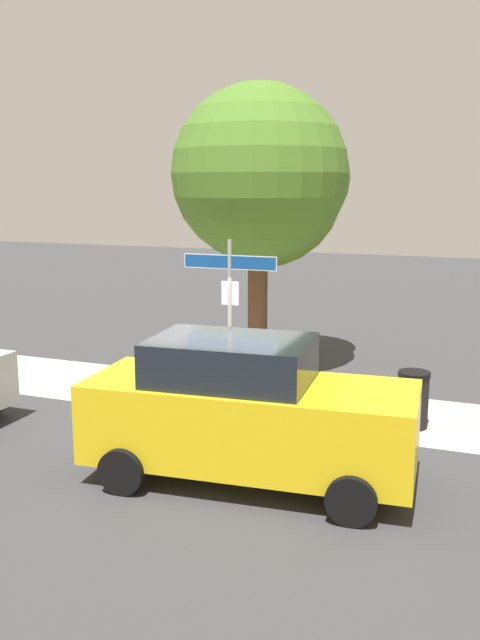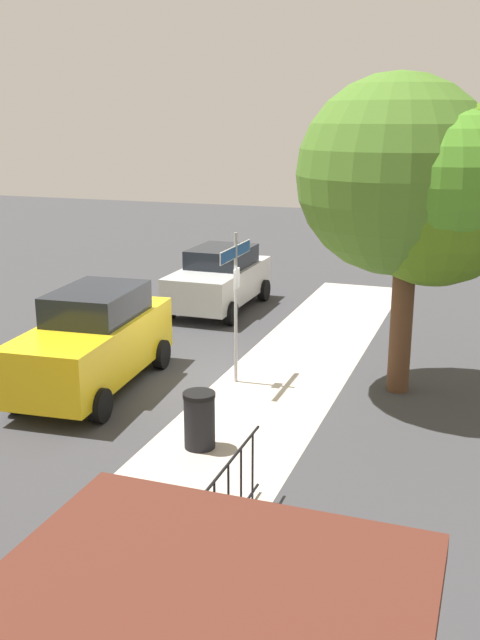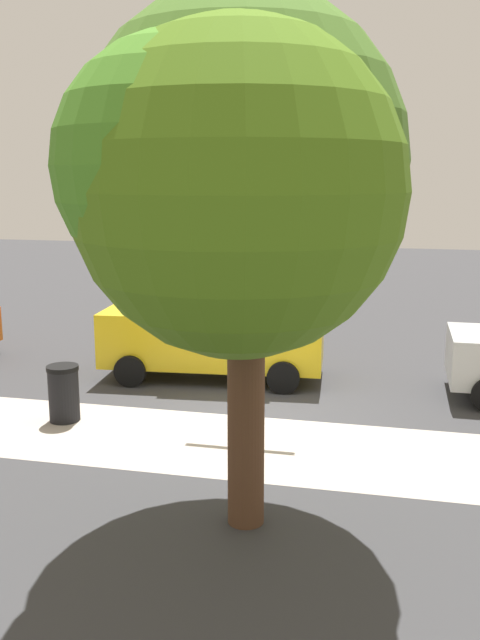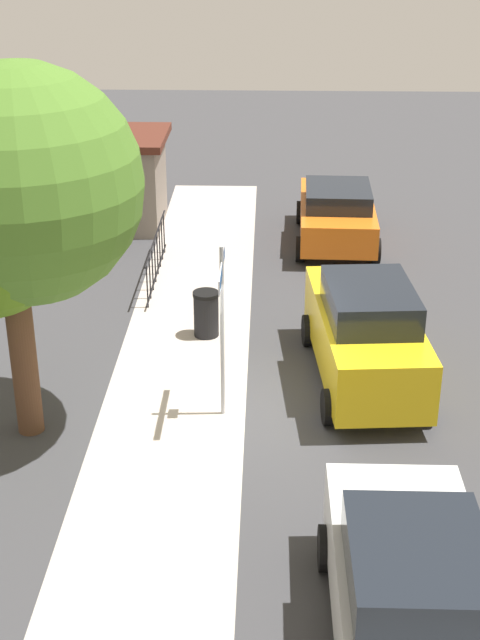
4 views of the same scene
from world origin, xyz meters
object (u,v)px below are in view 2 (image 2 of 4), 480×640
street_sign (236,279)px  trash_bin (199,420)px  car_silver (219,279)px  shade_tree (419,184)px  car_yellow (94,340)px

street_sign → trash_bin: bearing=8.9°
car_silver → shade_tree: bearing=50.3°
car_yellow → trash_bin: (1.88, 3.09, -0.52)m
street_sign → car_yellow: bearing=-63.6°
street_sign → car_yellow: 3.13m
shade_tree → car_yellow: bearing=-73.4°
street_sign → shade_tree: (-0.52, 3.46, 1.96)m
street_sign → car_yellow: street_sign is taller
shade_tree → trash_bin: bearing=-38.7°
trash_bin → street_sign: bearing=-171.1°
shade_tree → car_yellow: (1.80, -6.05, -3.16)m
car_silver → trash_bin: car_silver is taller
trash_bin → shade_tree: bearing=141.3°
shade_tree → trash_bin: size_ratio=6.33×
street_sign → shade_tree: size_ratio=0.51×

